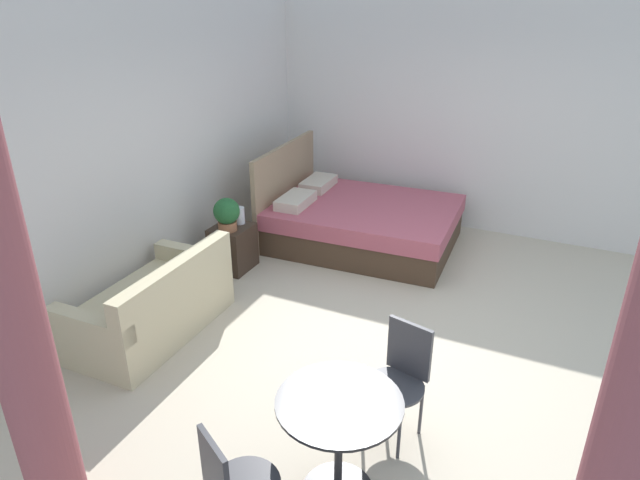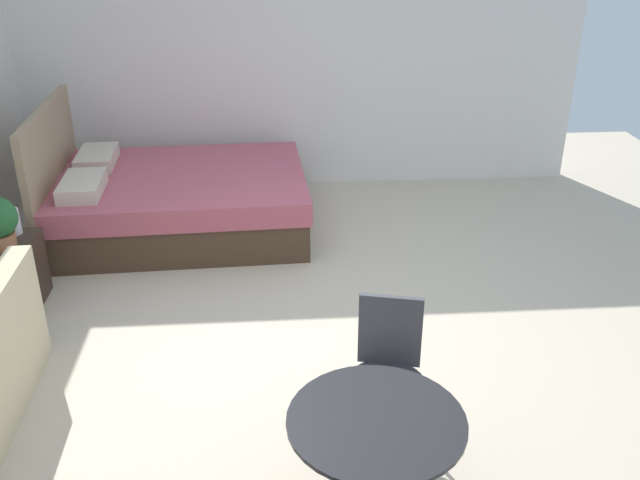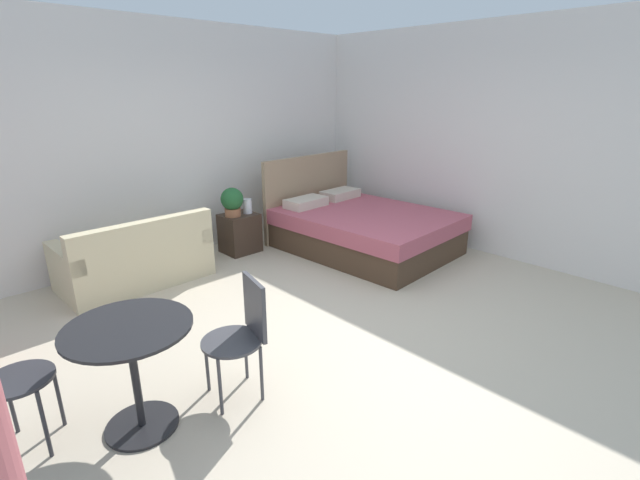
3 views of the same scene
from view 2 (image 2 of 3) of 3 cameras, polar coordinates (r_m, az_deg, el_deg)
name	(u,v)px [view 2 (image 2 of 3)]	position (r m, az deg, el deg)	size (l,w,h in m)	color
ground_plane	(323,332)	(4.87, 0.24, -7.49)	(8.83, 8.61, 0.02)	beige
wall_right	(300,45)	(7.10, -1.63, 15.66)	(0.12, 5.61, 2.85)	silver
bed	(174,199)	(6.36, -11.81, 3.27)	(1.75, 2.26, 1.16)	#473323
nightstand	(11,273)	(5.52, -23.94, -2.46)	(0.45, 0.40, 0.51)	#38281E
vase	(12,222)	(5.47, -23.87, 1.37)	(0.11, 0.11, 0.19)	silver
balcony_table	(375,459)	(3.14, 4.50, -17.38)	(0.76, 0.76, 0.73)	black
cafe_chair_near_window	(388,362)	(3.69, 5.55, -9.93)	(0.50, 0.50, 0.85)	#3F3F44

